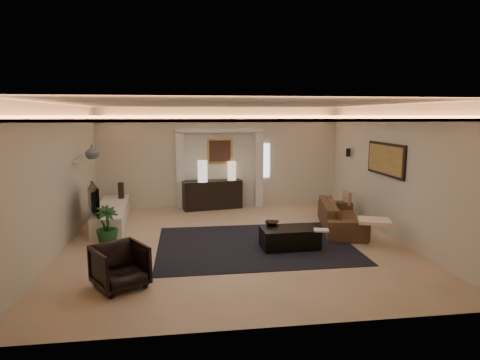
{
  "coord_description": "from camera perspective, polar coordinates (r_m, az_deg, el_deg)",
  "views": [
    {
      "loc": [
        -1.0,
        -8.17,
        2.68
      ],
      "look_at": [
        0.2,
        0.6,
        1.25
      ],
      "focal_mm": 30.11,
      "sensor_mm": 36.0,
      "label": 1
    }
  ],
  "objects": [
    {
      "name": "daylight_slit",
      "position": [
        11.96,
        3.6,
        2.78
      ],
      "size": [
        0.25,
        0.03,
        1.0
      ],
      "primitive_type": "cube",
      "color": "white",
      "rests_on": "wall_back"
    },
    {
      "name": "lamp_right",
      "position": [
        11.61,
        -1.17,
        1.3
      ],
      "size": [
        0.31,
        0.31,
        0.54
      ],
      "primitive_type": "cylinder",
      "rotation": [
        0.0,
        0.0,
        -0.36
      ],
      "color": "beige",
      "rests_on": "console"
    },
    {
      "name": "media_ledge",
      "position": [
        10.45,
        -17.67,
        -4.85
      ],
      "size": [
        0.87,
        2.75,
        0.51
      ],
      "primitive_type": "cube",
      "rotation": [
        0.0,
        0.0,
        0.07
      ],
      "color": "silver",
      "rests_on": "ground"
    },
    {
      "name": "sofa",
      "position": [
        9.85,
        14.14,
        -4.92
      ],
      "size": [
        2.39,
        1.37,
        0.66
      ],
      "primitive_type": "imported",
      "rotation": [
        0.0,
        0.0,
        1.34
      ],
      "color": "#3F2414",
      "rests_on": "ground"
    },
    {
      "name": "pilaster_left",
      "position": [
        11.68,
        -8.45,
        1.3
      ],
      "size": [
        0.22,
        0.2,
        2.2
      ],
      "primitive_type": "cube",
      "color": "silver",
      "rests_on": "ground"
    },
    {
      "name": "floor",
      "position": [
        8.66,
        -0.78,
        -8.86
      ],
      "size": [
        7.0,
        7.0,
        0.0
      ],
      "primitive_type": "plane",
      "color": "tan",
      "rests_on": "ground"
    },
    {
      "name": "ceiling",
      "position": [
        8.24,
        -0.83,
        10.7
      ],
      "size": [
        7.0,
        7.0,
        0.0
      ],
      "primitive_type": "plane",
      "rotation": [
        3.14,
        0.0,
        0.0
      ],
      "color": "white",
      "rests_on": "ground"
    },
    {
      "name": "cove_soffit",
      "position": [
        8.23,
        -0.82,
        8.76
      ],
      "size": [
        7.0,
        7.0,
        0.04
      ],
      "primitive_type": "cube",
      "color": "silver",
      "rests_on": "ceiling"
    },
    {
      "name": "art_panel_frame",
      "position": [
        9.63,
        19.95,
        2.78
      ],
      "size": [
        0.04,
        1.64,
        0.74
      ],
      "primitive_type": "cube",
      "color": "black",
      "rests_on": "wall_right"
    },
    {
      "name": "bowl",
      "position": [
        8.47,
        4.53,
        -6.15
      ],
      "size": [
        0.37,
        0.37,
        0.07
      ],
      "primitive_type": "imported",
      "rotation": [
        0.0,
        0.0,
        -0.36
      ],
      "color": "black",
      "rests_on": "coffee_table"
    },
    {
      "name": "armchair",
      "position": [
        6.69,
        -16.64,
        -11.64
      ],
      "size": [
        1.03,
        1.04,
        0.69
      ],
      "primitive_type": "imported",
      "rotation": [
        0.0,
        0.0,
        0.56
      ],
      "color": "black",
      "rests_on": "ground"
    },
    {
      "name": "wall_left",
      "position": [
        8.64,
        -24.53,
        0.15
      ],
      "size": [
        0.0,
        7.0,
        7.0
      ],
      "primitive_type": "plane",
      "rotation": [
        1.57,
        0.0,
        1.57
      ],
      "color": "beige",
      "rests_on": "ground"
    },
    {
      "name": "painting_canvas",
      "position": [
        11.7,
        -2.86,
        4.12
      ],
      "size": [
        0.62,
        0.02,
        0.62
      ],
      "primitive_type": "cube",
      "color": "#4C2D1E",
      "rests_on": "wall_back"
    },
    {
      "name": "pilaster_right",
      "position": [
        11.87,
        2.72,
        1.52
      ],
      "size": [
        0.22,
        0.2,
        2.2
      ],
      "primitive_type": "cube",
      "color": "silver",
      "rests_on": "ground"
    },
    {
      "name": "coffee_table",
      "position": [
        8.32,
        7.04,
        -8.21
      ],
      "size": [
        1.16,
        0.66,
        0.42
      ],
      "primitive_type": "cube",
      "rotation": [
        0.0,
        0.0,
        0.04
      ],
      "color": "black",
      "rests_on": "ground"
    },
    {
      "name": "wall_back",
      "position": [
        11.78,
        -2.88,
        3.17
      ],
      "size": [
        7.0,
        0.0,
        7.0
      ],
      "primitive_type": "plane",
      "rotation": [
        1.57,
        0.0,
        0.0
      ],
      "color": "beige",
      "rests_on": "ground"
    },
    {
      "name": "magazine",
      "position": [
        8.17,
        11.45,
        -7.04
      ],
      "size": [
        0.33,
        0.27,
        0.03
      ],
      "primitive_type": "cube",
      "rotation": [
        0.0,
        0.0,
        -0.23
      ],
      "color": "beige",
      "rests_on": "coffee_table"
    },
    {
      "name": "wall_right",
      "position": [
        9.41,
        20.87,
        1.06
      ],
      "size": [
        0.0,
        7.0,
        7.0
      ],
      "primitive_type": "plane",
      "rotation": [
        1.57,
        0.0,
        -1.57
      ],
      "color": "beige",
      "rests_on": "ground"
    },
    {
      "name": "area_rug",
      "position": [
        8.52,
        2.09,
        -9.11
      ],
      "size": [
        4.0,
        3.0,
        0.01
      ],
      "primitive_type": "cube",
      "color": "black",
      "rests_on": "ground"
    },
    {
      "name": "wall_niche",
      "position": [
        9.93,
        -21.99,
        2.56
      ],
      "size": [
        0.1,
        0.55,
        0.04
      ],
      "primitive_type": "cube",
      "color": "silver",
      "rests_on": "wall_left"
    },
    {
      "name": "ginger_jar",
      "position": [
        9.98,
        -20.24,
        3.75
      ],
      "size": [
        0.4,
        0.4,
        0.33
      ],
      "primitive_type": "imported",
      "rotation": [
        0.0,
        0.0,
        0.34
      ],
      "color": "slate",
      "rests_on": "wall_niche"
    },
    {
      "name": "painting_frame",
      "position": [
        11.73,
        -2.87,
        4.13
      ],
      "size": [
        0.74,
        0.04,
        0.74
      ],
      "primitive_type": "cube",
      "color": "tan",
      "rests_on": "wall_back"
    },
    {
      "name": "throw_pillow",
      "position": [
        10.83,
        14.92,
        -2.48
      ],
      "size": [
        0.14,
        0.35,
        0.34
      ],
      "primitive_type": "cube",
      "rotation": [
        0.0,
        0.0,
        0.11
      ],
      "color": "tan",
      "rests_on": "sofa"
    },
    {
      "name": "console",
      "position": [
        11.67,
        -3.96,
        -2.11
      ],
      "size": [
        1.75,
        0.81,
        0.84
      ],
      "primitive_type": "cube",
      "rotation": [
        0.0,
        0.0,
        0.17
      ],
      "color": "black",
      "rests_on": "ground"
    },
    {
      "name": "tv",
      "position": [
        9.63,
        -20.55,
        -2.79
      ],
      "size": [
        1.14,
        0.5,
        0.66
      ],
      "primitive_type": "imported",
      "rotation": [
        0.0,
        0.0,
        1.89
      ],
      "color": "black",
      "rests_on": "media_ledge"
    },
    {
      "name": "throw_blanket",
      "position": [
        8.67,
        18.47,
        -5.52
      ],
      "size": [
        0.76,
        0.69,
        0.07
      ],
      "primitive_type": "cube",
      "rotation": [
        0.0,
        0.0,
        -0.35
      ],
      "color": "#F8DEC5",
      "rests_on": "sofa"
    },
    {
      "name": "wall_front",
      "position": [
        4.93,
        4.15,
        -5.3
      ],
      "size": [
        7.0,
        0.0,
        7.0
      ],
      "primitive_type": "plane",
      "rotation": [
        -1.57,
        0.0,
        0.0
      ],
      "color": "beige",
      "rests_on": "ground"
    },
    {
      "name": "wall_sconce",
      "position": [
        11.3,
        15.08,
        3.79
      ],
      "size": [
        0.12,
        0.12,
        0.22
      ],
      "primitive_type": "cylinder",
      "color": "black",
      "rests_on": "wall_right"
    },
    {
      "name": "plant",
      "position": [
        8.84,
        -18.34,
        -6.18
      ],
      "size": [
        0.65,
        0.65,
        0.82
      ],
      "primitive_type": "imported",
      "rotation": [
        0.0,
        0.0,
        0.66
      ],
      "color": "#183D19",
      "rests_on": "ground"
    },
    {
      "name": "alcove_header",
      "position": [
        11.62,
        -2.86,
        7.05
      ],
      "size": [
        2.52,
        0.2,
        0.12
      ],
      "primitive_type": "cube",
      "color": "silver",
      "rests_on": "wall_back"
    },
    {
      "name": "lamp_left",
      "position": [
        11.34,
        -5.32,
        1.08
      ],
      "size": [
        0.3,
        0.3,
        0.6
      ],
      "primitive_type": "cylinder",
      "rotation": [
        0.0,
        0.0,
        -0.1
      ],
      "color": "white",
      "rests_on": "console"
    },
    {
      "name": "figurine",
      "position": [
        11.21,
        -16.5,
        -1.69
      ],
      "size": [
        0.19,
        0.19,
        0.43
      ],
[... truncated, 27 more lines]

